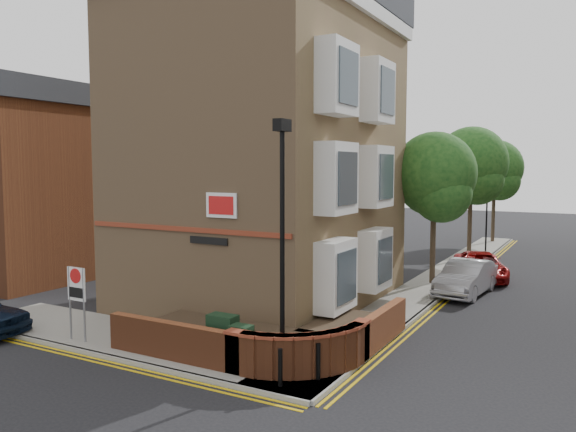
# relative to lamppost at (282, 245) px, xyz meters

# --- Properties ---
(ground) EXTENTS (120.00, 120.00, 0.00)m
(ground) POSITION_rel_lamppost_xyz_m (-1.60, -1.20, -3.34)
(ground) COLOR black
(ground) RESTS_ON ground
(pavement_corner) EXTENTS (13.00, 3.00, 0.12)m
(pavement_corner) POSITION_rel_lamppost_xyz_m (-5.10, 0.30, -3.28)
(pavement_corner) COLOR gray
(pavement_corner) RESTS_ON ground
(pavement_main) EXTENTS (2.00, 32.00, 0.12)m
(pavement_main) POSITION_rel_lamppost_xyz_m (0.40, 14.80, -3.28)
(pavement_main) COLOR gray
(pavement_main) RESTS_ON ground
(kerb_side) EXTENTS (13.00, 0.15, 0.12)m
(kerb_side) POSITION_rel_lamppost_xyz_m (-5.10, -1.20, -3.28)
(kerb_side) COLOR gray
(kerb_side) RESTS_ON ground
(kerb_main_near) EXTENTS (0.15, 32.00, 0.12)m
(kerb_main_near) POSITION_rel_lamppost_xyz_m (1.40, 14.80, -3.28)
(kerb_main_near) COLOR gray
(kerb_main_near) RESTS_ON ground
(yellow_lines_side) EXTENTS (13.00, 0.28, 0.01)m
(yellow_lines_side) POSITION_rel_lamppost_xyz_m (-5.10, -1.45, -3.34)
(yellow_lines_side) COLOR gold
(yellow_lines_side) RESTS_ON ground
(yellow_lines_main) EXTENTS (0.28, 32.00, 0.01)m
(yellow_lines_main) POSITION_rel_lamppost_xyz_m (1.65, 14.80, -3.34)
(yellow_lines_main) COLOR gold
(yellow_lines_main) RESTS_ON ground
(corner_building) EXTENTS (8.95, 10.40, 13.60)m
(corner_building) POSITION_rel_lamppost_xyz_m (-4.44, 6.80, 2.88)
(corner_building) COLOR #9A7752
(corner_building) RESTS_ON ground
(garden_wall) EXTENTS (6.80, 6.00, 1.20)m
(garden_wall) POSITION_rel_lamppost_xyz_m (-1.60, 1.30, -3.34)
(garden_wall) COLOR brown
(garden_wall) RESTS_ON ground
(lamppost) EXTENTS (0.25, 0.50, 6.30)m
(lamppost) POSITION_rel_lamppost_xyz_m (0.00, 0.00, 0.00)
(lamppost) COLOR black
(lamppost) RESTS_ON pavement_corner
(utility_cabinet_large) EXTENTS (0.80, 0.45, 1.20)m
(utility_cabinet_large) POSITION_rel_lamppost_xyz_m (-1.90, 0.10, -2.62)
(utility_cabinet_large) COLOR black
(utility_cabinet_large) RESTS_ON pavement_corner
(utility_cabinet_small) EXTENTS (0.55, 0.40, 1.10)m
(utility_cabinet_small) POSITION_rel_lamppost_xyz_m (-1.10, -0.20, -2.67)
(utility_cabinet_small) COLOR black
(utility_cabinet_small) RESTS_ON pavement_corner
(bollard_near) EXTENTS (0.11, 0.11, 0.90)m
(bollard_near) POSITION_rel_lamppost_xyz_m (0.40, -0.80, -2.77)
(bollard_near) COLOR black
(bollard_near) RESTS_ON pavement_corner
(bollard_far) EXTENTS (0.11, 0.11, 0.90)m
(bollard_far) POSITION_rel_lamppost_xyz_m (1.00, -0.00, -2.77)
(bollard_far) COLOR black
(bollard_far) RESTS_ON pavement_corner
(zone_sign) EXTENTS (0.72, 0.07, 2.20)m
(zone_sign) POSITION_rel_lamppost_xyz_m (-6.60, -0.70, -1.70)
(zone_sign) COLOR slate
(zone_sign) RESTS_ON pavement_corner
(side_building) EXTENTS (6.40, 10.40, 9.00)m
(side_building) POSITION_rel_lamppost_xyz_m (-16.60, 6.80, 1.20)
(side_building) COLOR brown
(side_building) RESTS_ON ground
(tree_near) EXTENTS (3.64, 3.65, 6.70)m
(tree_near) POSITION_rel_lamppost_xyz_m (0.40, 12.85, 1.36)
(tree_near) COLOR #382B1E
(tree_near) RESTS_ON pavement_main
(tree_mid) EXTENTS (4.03, 4.03, 7.42)m
(tree_mid) POSITION_rel_lamppost_xyz_m (0.40, 20.85, 1.85)
(tree_mid) COLOR #382B1E
(tree_mid) RESTS_ON pavement_main
(tree_far) EXTENTS (3.81, 3.81, 7.00)m
(tree_far) POSITION_rel_lamppost_xyz_m (0.40, 28.85, 1.57)
(tree_far) COLOR #382B1E
(tree_far) RESTS_ON pavement_main
(traffic_light_assembly) EXTENTS (0.20, 0.16, 4.20)m
(traffic_light_assembly) POSITION_rel_lamppost_xyz_m (0.80, 23.80, -0.56)
(traffic_light_assembly) COLOR black
(traffic_light_assembly) RESTS_ON pavement_main
(silver_car_near) EXTENTS (1.90, 4.42, 1.42)m
(silver_car_near) POSITION_rel_lamppost_xyz_m (2.11, 11.59, -2.64)
(silver_car_near) COLOR #98989F
(silver_car_near) RESTS_ON ground
(red_car_main) EXTENTS (3.40, 4.94, 1.25)m
(red_car_main) POSITION_rel_lamppost_xyz_m (2.00, 15.27, -2.72)
(red_car_main) COLOR #A01111
(red_car_main) RESTS_ON ground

